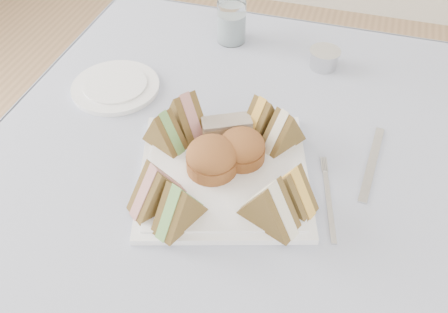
# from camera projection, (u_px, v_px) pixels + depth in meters

# --- Properties ---
(table) EXTENTS (0.90, 0.90, 0.74)m
(table) POSITION_uv_depth(u_px,v_px,m) (247.00, 266.00, 1.19)
(table) COLOR brown
(table) RESTS_ON floor
(tablecloth) EXTENTS (1.02, 1.02, 0.01)m
(tablecloth) POSITION_uv_depth(u_px,v_px,m) (253.00, 156.00, 0.93)
(tablecloth) COLOR silver
(tablecloth) RESTS_ON table
(serving_plate) EXTENTS (0.37, 0.37, 0.01)m
(serving_plate) POSITION_uv_depth(u_px,v_px,m) (224.00, 174.00, 0.89)
(serving_plate) COLOR white
(serving_plate) RESTS_ON tablecloth
(sandwich_fl_a) EXTENTS (0.10, 0.11, 0.09)m
(sandwich_fl_a) POSITION_uv_depth(u_px,v_px,m) (157.00, 185.00, 0.80)
(sandwich_fl_a) COLOR brown
(sandwich_fl_a) RESTS_ON serving_plate
(sandwich_fl_b) EXTENTS (0.08, 0.10, 0.08)m
(sandwich_fl_b) POSITION_uv_depth(u_px,v_px,m) (179.00, 204.00, 0.78)
(sandwich_fl_b) COLOR brown
(sandwich_fl_b) RESTS_ON serving_plate
(sandwich_fr_a) EXTENTS (0.10, 0.07, 0.08)m
(sandwich_fr_a) POSITION_uv_depth(u_px,v_px,m) (291.00, 186.00, 0.80)
(sandwich_fr_a) COLOR brown
(sandwich_fr_a) RESTS_ON serving_plate
(sandwich_fr_b) EXTENTS (0.11, 0.08, 0.09)m
(sandwich_fr_b) POSITION_uv_depth(u_px,v_px,m) (270.00, 203.00, 0.77)
(sandwich_fr_b) COLOR brown
(sandwich_fr_b) RESTS_ON serving_plate
(sandwich_bl_a) EXTENTS (0.10, 0.07, 0.08)m
(sandwich_bl_a) POSITION_uv_depth(u_px,v_px,m) (164.00, 129.00, 0.90)
(sandwich_bl_a) COLOR brown
(sandwich_bl_a) RESTS_ON serving_plate
(sandwich_bl_b) EXTENTS (0.11, 0.10, 0.09)m
(sandwich_bl_b) POSITION_uv_depth(u_px,v_px,m) (185.00, 113.00, 0.93)
(sandwich_bl_b) COLOR brown
(sandwich_bl_b) RESTS_ON serving_plate
(sandwich_br_a) EXTENTS (0.08, 0.10, 0.08)m
(sandwich_br_a) POSITION_uv_depth(u_px,v_px,m) (284.00, 128.00, 0.90)
(sandwich_br_a) COLOR brown
(sandwich_br_a) RESTS_ON serving_plate
(sandwich_br_b) EXTENTS (0.08, 0.10, 0.08)m
(sandwich_br_b) POSITION_uv_depth(u_px,v_px,m) (262.00, 115.00, 0.93)
(sandwich_br_b) COLOR brown
(sandwich_br_b) RESTS_ON serving_plate
(scone_left) EXTENTS (0.10, 0.10, 0.06)m
(scone_left) POSITION_uv_depth(u_px,v_px,m) (212.00, 157.00, 0.86)
(scone_left) COLOR brown
(scone_left) RESTS_ON serving_plate
(scone_right) EXTENTS (0.12, 0.12, 0.06)m
(scone_right) POSITION_uv_depth(u_px,v_px,m) (242.00, 148.00, 0.88)
(scone_right) COLOR brown
(scone_right) RESTS_ON serving_plate
(pastry_slice) EXTENTS (0.10, 0.07, 0.04)m
(pastry_slice) POSITION_uv_depth(u_px,v_px,m) (227.00, 129.00, 0.93)
(pastry_slice) COLOR #D8B68D
(pastry_slice) RESTS_ON serving_plate
(side_plate) EXTENTS (0.22, 0.22, 0.01)m
(side_plate) POSITION_uv_depth(u_px,v_px,m) (116.00, 87.00, 1.07)
(side_plate) COLOR white
(side_plate) RESTS_ON tablecloth
(water_glass) EXTENTS (0.09, 0.09, 0.10)m
(water_glass) POSITION_uv_depth(u_px,v_px,m) (232.00, 22.00, 1.17)
(water_glass) COLOR white
(water_glass) RESTS_ON tablecloth
(tea_strainer) EXTENTS (0.08, 0.08, 0.04)m
(tea_strainer) POSITION_uv_depth(u_px,v_px,m) (324.00, 60.00, 1.12)
(tea_strainer) COLOR #BDBDBD
(tea_strainer) RESTS_ON tablecloth
(knife) EXTENTS (0.03, 0.20, 0.00)m
(knife) POSITION_uv_depth(u_px,v_px,m) (372.00, 163.00, 0.91)
(knife) COLOR #BDBDBD
(knife) RESTS_ON tablecloth
(fork) EXTENTS (0.05, 0.15, 0.00)m
(fork) POSITION_uv_depth(u_px,v_px,m) (329.00, 206.00, 0.84)
(fork) COLOR #BDBDBD
(fork) RESTS_ON tablecloth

